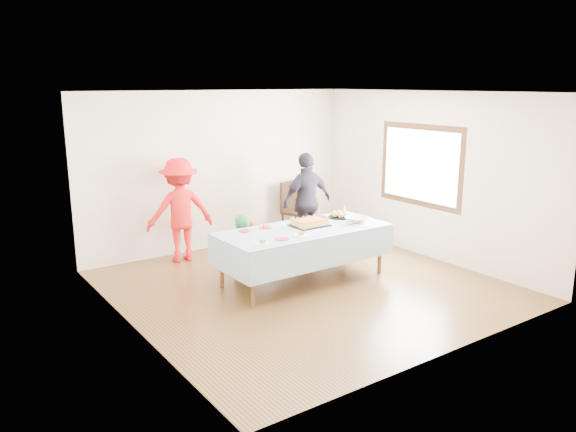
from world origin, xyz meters
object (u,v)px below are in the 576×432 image
party_table (304,232)px  birthday_cake (310,223)px  adult_left (180,210)px  dining_chair (294,206)px

party_table → birthday_cake: bearing=26.9°
adult_left → party_table: bearing=127.9°
birthday_cake → dining_chair: dining_chair is taller
party_table → adult_left: adult_left is taller
birthday_cake → adult_left: size_ratio=0.31×
birthday_cake → dining_chair: size_ratio=0.50×
birthday_cake → dining_chair: 2.22m
birthday_cake → adult_left: bearing=123.9°
party_table → adult_left: size_ratio=1.50×
dining_chair → birthday_cake: bearing=-135.8°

